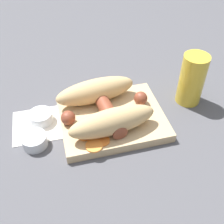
{
  "coord_description": "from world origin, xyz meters",
  "views": [
    {
      "loc": [
        -0.11,
        -0.44,
        0.46
      ],
      "look_at": [
        0.0,
        0.0,
        0.03
      ],
      "focal_mm": 45.0,
      "sensor_mm": 36.0,
      "label": 1
    }
  ],
  "objects_px": {
    "sausage": "(106,107)",
    "food_tray": "(112,119)",
    "condiment_cup_near": "(41,118)",
    "condiment_cup_far": "(35,141)",
    "bread_roll": "(104,105)",
    "drink_glass": "(192,79)"
  },
  "relations": [
    {
      "from": "condiment_cup_near",
      "to": "condiment_cup_far",
      "type": "xyz_separation_m",
      "value": [
        -0.02,
        -0.07,
        0.0
      ]
    },
    {
      "from": "bread_roll",
      "to": "sausage",
      "type": "height_order",
      "value": "bread_roll"
    },
    {
      "from": "condiment_cup_near",
      "to": "condiment_cup_far",
      "type": "distance_m",
      "value": 0.07
    },
    {
      "from": "sausage",
      "to": "condiment_cup_near",
      "type": "height_order",
      "value": "sausage"
    },
    {
      "from": "food_tray",
      "to": "condiment_cup_far",
      "type": "relative_size",
      "value": 4.34
    },
    {
      "from": "drink_glass",
      "to": "condiment_cup_near",
      "type": "bearing_deg",
      "value": 177.7
    },
    {
      "from": "bread_roll",
      "to": "condiment_cup_far",
      "type": "relative_size",
      "value": 3.86
    },
    {
      "from": "food_tray",
      "to": "condiment_cup_near",
      "type": "distance_m",
      "value": 0.16
    },
    {
      "from": "sausage",
      "to": "food_tray",
      "type": "bearing_deg",
      "value": -46.63
    },
    {
      "from": "condiment_cup_near",
      "to": "drink_glass",
      "type": "height_order",
      "value": "drink_glass"
    },
    {
      "from": "bread_roll",
      "to": "drink_glass",
      "type": "bearing_deg",
      "value": 5.61
    },
    {
      "from": "condiment_cup_far",
      "to": "drink_glass",
      "type": "relative_size",
      "value": 0.42
    },
    {
      "from": "sausage",
      "to": "drink_glass",
      "type": "bearing_deg",
      "value": 4.26
    },
    {
      "from": "condiment_cup_near",
      "to": "sausage",
      "type": "bearing_deg",
      "value": -11.82
    },
    {
      "from": "drink_glass",
      "to": "condiment_cup_far",
      "type": "bearing_deg",
      "value": -171.89
    },
    {
      "from": "condiment_cup_far",
      "to": "sausage",
      "type": "bearing_deg",
      "value": 13.02
    },
    {
      "from": "condiment_cup_far",
      "to": "food_tray",
      "type": "bearing_deg",
      "value": 8.32
    },
    {
      "from": "condiment_cup_near",
      "to": "drink_glass",
      "type": "bearing_deg",
      "value": -2.3
    },
    {
      "from": "bread_roll",
      "to": "condiment_cup_far",
      "type": "height_order",
      "value": "bread_roll"
    },
    {
      "from": "sausage",
      "to": "drink_glass",
      "type": "distance_m",
      "value": 0.22
    },
    {
      "from": "food_tray",
      "to": "sausage",
      "type": "relative_size",
      "value": 1.14
    },
    {
      "from": "sausage",
      "to": "condiment_cup_far",
      "type": "distance_m",
      "value": 0.17
    }
  ]
}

